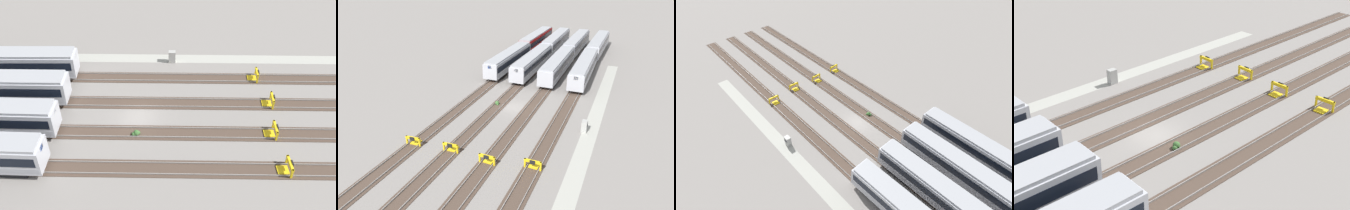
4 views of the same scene
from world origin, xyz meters
The scene contains 12 objects.
ground_plane centered at (0.00, 0.00, 0.00)m, with size 400.00×400.00×0.00m, color gray.
service_walkway centered at (0.00, -12.06, 0.00)m, with size 54.00×2.00×0.01m, color #9E9E93.
rail_track_nearest centered at (0.00, -7.54, 0.04)m, with size 90.00×2.23×0.21m.
rail_track_near_inner centered at (0.00, -2.51, 0.04)m, with size 90.00×2.24×0.21m.
rail_track_middle centered at (0.00, 2.51, 0.04)m, with size 90.00×2.24×0.21m.
rail_track_far_inner centered at (0.00, 7.54, 0.04)m, with size 90.00×2.23×0.21m.
bumper_stop_nearest_track centered at (-13.96, -7.55, 0.51)m, with size 1.37×2.01×1.22m.
bumper_stop_near_inner_track centered at (-14.94, -2.52, 0.51)m, with size 1.37×2.01×1.22m.
bumper_stop_middle_track centered at (-14.32, 2.51, 0.51)m, with size 1.35×2.00×1.22m.
bumper_stop_far_inner_track centered at (-14.70, 7.55, 0.51)m, with size 1.37×2.01×1.22m.
electrical_cabinet centered at (-3.64, -11.27, 0.80)m, with size 0.90×0.73×1.60m.
weed_clump centered at (0.01, 2.82, 0.24)m, with size 0.92×0.70×0.64m.
Camera 4 is at (22.05, 27.10, 21.28)m, focal length 50.00 mm.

